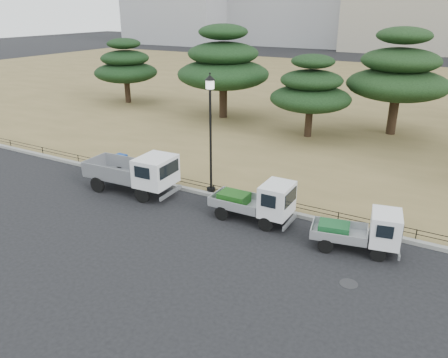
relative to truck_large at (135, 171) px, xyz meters
The scene contains 14 objects.
ground 4.75m from the truck_large, 15.49° to the right, with size 220.00×220.00×0.00m, color black.
lawn 29.72m from the truck_large, 81.38° to the left, with size 120.00×56.00×0.15m, color olive.
curb 4.76m from the truck_large, 17.08° to the left, with size 120.00×0.25×0.16m, color gray.
truck_large is the anchor object (origin of this frame).
truck_kei_front 6.40m from the truck_large, ahead, with size 3.44×1.53×1.81m.
truck_kei_rear 10.76m from the truck_large, ahead, with size 3.30×1.89×1.62m.
street_lamp 4.57m from the truck_large, 27.32° to the left, with size 0.49×0.49×5.50m.
pipe_fence 4.75m from the truck_large, 18.83° to the left, with size 38.00×0.04×0.40m.
tarp_pile 3.29m from the truck_large, 146.58° to the left, with size 1.34×1.00×0.87m.
manhole 11.27m from the truck_large, 12.53° to the right, with size 0.60×0.60×0.01m, color #2D2D30.
pine_west_far 21.21m from the truck_large, 132.18° to the left, with size 5.62×5.62×5.68m.
pine_west_near 15.68m from the truck_large, 103.81° to the left, with size 7.08×7.08×7.08m.
pine_center_left 13.78m from the truck_large, 72.56° to the left, with size 5.35×5.35×5.44m.
pine_center_right 18.96m from the truck_large, 61.72° to the left, with size 6.68×6.68×7.09m.
Camera 1 is at (8.87, -13.60, 8.43)m, focal length 35.00 mm.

